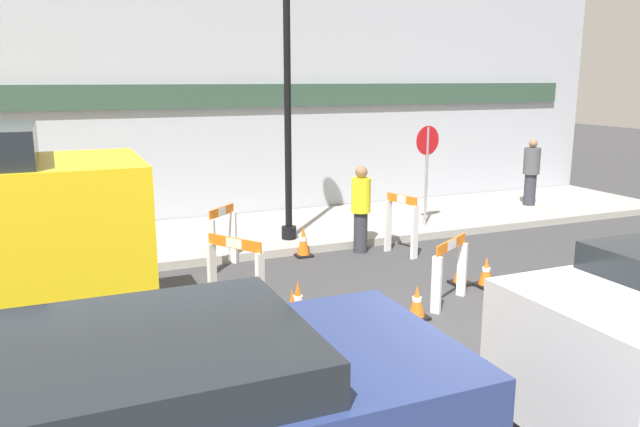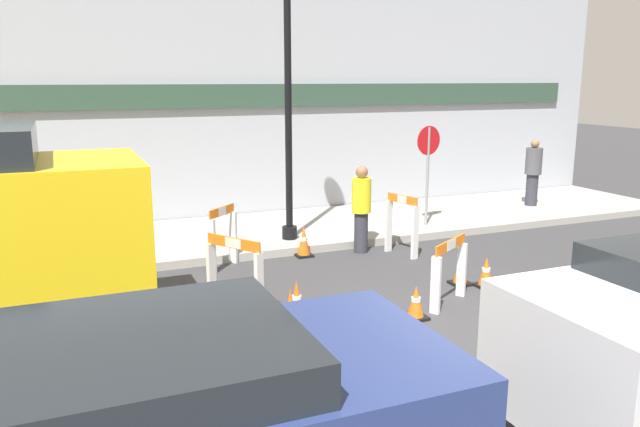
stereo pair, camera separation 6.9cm
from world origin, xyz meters
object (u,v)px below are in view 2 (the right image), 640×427
at_px(person_worker, 361,207).
at_px(streetlamp_post, 288,54).
at_px(stop_sign, 428,159).
at_px(person_pedestrian, 533,171).

bearing_deg(person_worker, streetlamp_post, -88.94).
xyz_separation_m(stop_sign, person_pedestrian, (3.48, 0.79, -0.55)).
distance_m(stop_sign, person_pedestrian, 3.61).
height_order(stop_sign, person_pedestrian, stop_sign).
bearing_deg(streetlamp_post, person_worker, -40.46).
bearing_deg(person_pedestrian, streetlamp_post, 17.34).
distance_m(streetlamp_post, person_worker, 3.07).
bearing_deg(stop_sign, person_pedestrian, -176.88).
bearing_deg(person_worker, stop_sign, 155.92).
height_order(person_worker, person_pedestrian, person_pedestrian).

